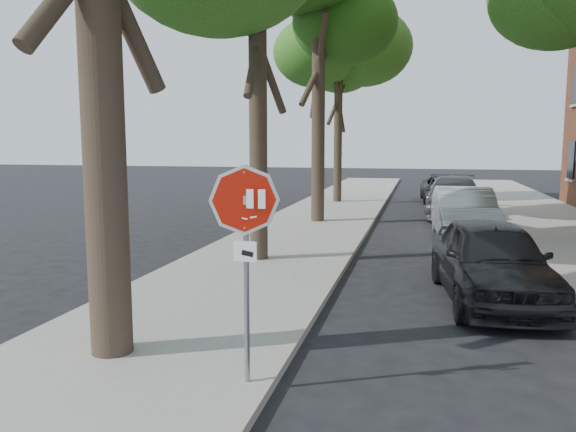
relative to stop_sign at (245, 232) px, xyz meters
name	(u,v)px	position (x,y,z in m)	size (l,w,h in m)	color
ground	(304,397)	(0.70, 0.03, -1.95)	(120.00, 120.00, 0.00)	black
sidewalk_left	(304,230)	(-1.80, 12.03, -1.89)	(4.00, 55.00, 0.12)	gray
curb_left	(365,232)	(0.25, 12.03, -1.88)	(0.12, 55.00, 0.13)	#9E9384
curb_right	(509,238)	(4.65, 12.03, -1.88)	(0.12, 55.00, 0.13)	#9E9384
stop_sign	(245,232)	(0.00, 0.00, 0.00)	(0.76, 0.34, 2.61)	gray
tree_far	(339,53)	(-2.02, 21.14, 5.26)	(5.29, 4.91, 9.33)	black
car_a	(491,261)	(3.30, 4.80, -1.17)	(1.83, 4.56, 1.55)	black
car_b	(464,213)	(3.30, 11.93, -1.16)	(1.68, 4.82, 1.59)	#AFB3B8
car_c	(454,197)	(3.30, 17.42, -1.14)	(2.26, 5.56, 1.61)	#434347
car_d	(445,189)	(3.15, 23.05, -1.28)	(2.22, 4.81, 1.34)	black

